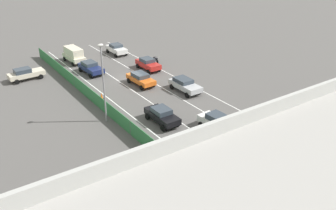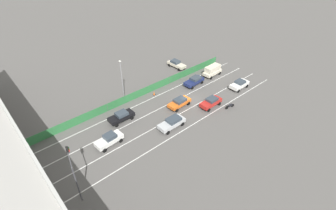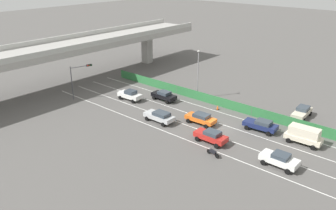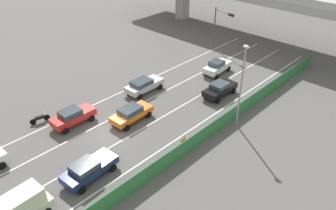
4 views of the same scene
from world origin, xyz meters
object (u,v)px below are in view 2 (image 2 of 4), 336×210
car_sedan_black (121,116)px  car_sedan_navy (194,81)px  car_sedan_red (211,102)px  parked_sedan_cream (176,64)px  car_van_cream (213,70)px  car_sedan_white (239,84)px  car_taxi_orange (179,102)px  traffic_light (73,169)px  traffic_cone (154,93)px  motorcycle (230,106)px  car_sedan_silver (172,122)px  street_lamp (122,78)px  car_hatchback_white (109,139)px

car_sedan_black → car_sedan_navy: bearing=-89.4°
car_sedan_navy → car_sedan_red: 7.95m
car_sedan_red → parked_sedan_cream: bearing=-20.5°
car_van_cream → car_sedan_red: car_van_cream is taller
car_sedan_red → parked_sedan_cream: car_sedan_red is taller
car_sedan_navy → car_sedan_white: (-6.91, -5.78, 0.02)m
car_taxi_orange → car_sedan_black: size_ratio=1.03×
car_taxi_orange → traffic_light: size_ratio=0.79×
car_sedan_navy → car_sedan_black: 17.57m
car_sedan_white → car_sedan_navy: bearing=39.9°
traffic_cone → motorcycle: bearing=-148.8°
car_sedan_white → parked_sedan_cream: 15.35m
car_sedan_silver → car_sedan_white: 18.14m
car_taxi_orange → car_sedan_white: size_ratio=1.07×
traffic_light → traffic_cone: traffic_light is taller
car_sedan_navy → car_sedan_black: bearing=90.6°
parked_sedan_cream → car_sedan_silver: bearing=135.3°
car_sedan_silver → car_van_cream: bearing=-68.6°
car_sedan_silver → traffic_cone: (9.36, -3.78, -0.56)m
car_sedan_black → street_lamp: street_lamp is taller
car_hatchback_white → car_van_cream: bearing=-82.0°
car_sedan_navy → parked_sedan_cream: (8.09, -2.52, 0.01)m
traffic_light → car_taxi_orange: bearing=-76.8°
car_sedan_black → parked_sedan_cream: size_ratio=0.94×
car_van_cream → traffic_light: traffic_light is taller
car_taxi_orange → parked_sedan_cream: (11.66, -10.03, 0.02)m
car_sedan_navy → traffic_cone: car_sedan_navy is taller
car_sedan_white → car_van_cream: bearing=-0.0°
traffic_light → car_sedan_navy: bearing=-73.5°
traffic_cone → car_sedan_black: bearing=106.0°
traffic_cone → car_hatchback_white: bearing=114.8°
car_taxi_orange → street_lamp: street_lamp is taller
car_hatchback_white → car_sedan_red: (-3.50, -18.75, -0.02)m
car_sedan_red → street_lamp: bearing=42.8°
car_van_cream → car_sedan_white: (-7.06, 0.00, -0.36)m
car_van_cream → car_sedan_white: size_ratio=1.08×
car_taxi_orange → car_van_cream: 13.81m
street_lamp → car_sedan_red: bearing=-137.2°
car_taxi_orange → street_lamp: bearing=39.4°
street_lamp → car_sedan_black: bearing=142.2°
car_taxi_orange → traffic_cone: car_taxi_orange is taller
car_taxi_orange → street_lamp: (7.96, 6.53, 4.03)m
traffic_light → car_hatchback_white: bearing=-55.7°
car_sedan_navy → car_sedan_silver: bearing=119.4°
parked_sedan_cream → traffic_cone: size_ratio=6.35×
parked_sedan_cream → traffic_cone: (-5.68, 11.10, -0.55)m
car_van_cream → traffic_cone: 14.57m
car_taxi_orange → parked_sedan_cream: 15.38m
car_van_cream → motorcycle: bearing=145.5°
car_van_cream → car_sedan_silver: (-7.10, 18.14, -0.37)m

